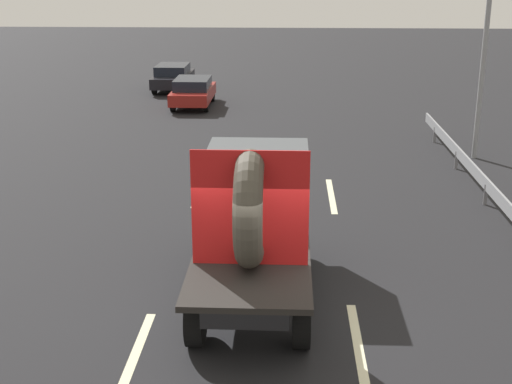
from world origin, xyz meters
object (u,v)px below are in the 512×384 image
object	(u,v)px
flatbed_truck	(255,205)
oncoming_car	(173,76)
distant_sedan	(193,91)
traffic_light	(487,30)

from	to	relation	value
flatbed_truck	oncoming_car	bearing A→B (deg)	103.09
flatbed_truck	distant_sedan	xyz separation A→B (m)	(-3.56, 17.81, -0.93)
flatbed_truck	oncoming_car	world-z (taller)	flatbed_truck
distant_sedan	flatbed_truck	bearing A→B (deg)	-78.69
flatbed_truck	oncoming_car	size ratio (longest dim) A/B	1.38
traffic_light	oncoming_car	bearing A→B (deg)	133.47
distant_sedan	oncoming_car	xyz separation A→B (m)	(-1.54, 4.12, 0.01)
flatbed_truck	traffic_light	xyz separation A→B (m)	(6.57, 9.63, 2.41)
flatbed_truck	traffic_light	size ratio (longest dim) A/B	0.86
traffic_light	oncoming_car	xyz separation A→B (m)	(-11.67, 12.30, -3.33)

